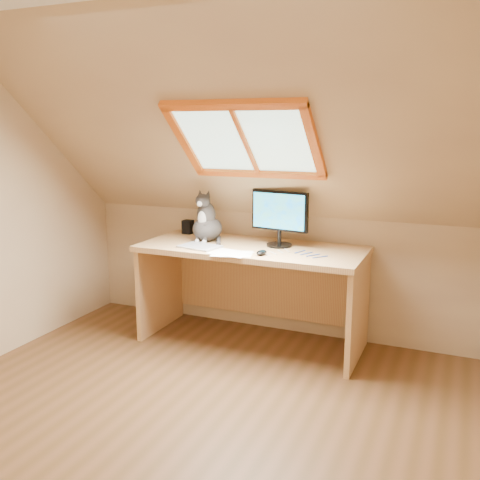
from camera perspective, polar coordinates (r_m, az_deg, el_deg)
The scene contains 10 objects.
ground at distance 3.27m, azimuth -6.89°, elevation -19.64°, with size 3.50×3.50×0.00m, color brown.
room_shell at distance 2.73m, azimuth -8.62°, elevation 5.92°, with size 3.52×3.52×2.41m.
desk at distance 4.29m, azimuth 1.63°, elevation -3.54°, with size 1.75×0.77×0.80m.
monitor at distance 4.13m, azimuth 4.23°, elevation 2.70°, with size 0.47×0.20×0.43m.
cat at distance 4.34m, azimuth -3.58°, elevation 1.88°, with size 0.25×0.29×0.43m.
desk_speaker at distance 4.68m, azimuth -5.58°, elevation 1.41°, with size 0.08×0.08×0.12m, color black.
graphics_tablet at distance 4.14m, azimuth -4.32°, elevation -0.69°, with size 0.30×0.21×0.01m, color #B2B2B7.
mouse at distance 3.89m, azimuth 2.31°, elevation -1.35°, with size 0.06×0.11×0.04m, color black.
papers at distance 3.94m, azimuth -0.42°, elevation -1.37°, with size 0.33×0.27×0.00m.
cables at distance 3.93m, azimuth 6.06°, elevation -1.45°, with size 0.51×0.26×0.01m.
Camera 1 is at (1.43, -2.40, 1.71)m, focal length 40.00 mm.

